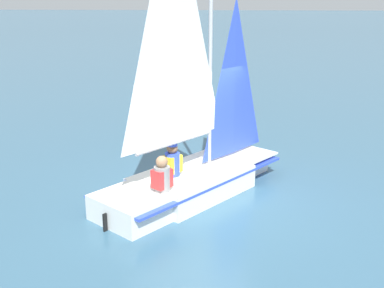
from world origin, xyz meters
The scene contains 5 objects.
ground_plane centered at (0.00, 0.00, 0.00)m, with size 260.00×260.00×0.00m, color #38607A.
sailboat_main centered at (-0.02, 0.02, 0.80)m, with size 4.33×3.82×6.02m.
sailor_helm centered at (-0.23, 0.38, 0.63)m, with size 0.43×0.42×1.16m.
sailor_crew centered at (-1.05, 0.47, 0.62)m, with size 0.43×0.42×1.16m.
buoy_marker centered at (8.25, -1.15, 0.20)m, with size 0.55×0.55×1.06m.
Camera 1 is at (-9.28, -0.73, 3.97)m, focal length 45.00 mm.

